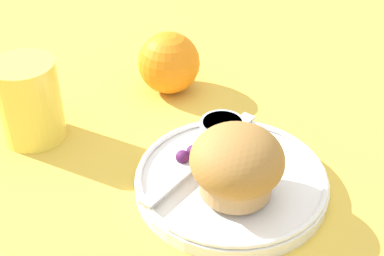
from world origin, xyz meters
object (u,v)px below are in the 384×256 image
(muffin, at_px, (237,164))
(orange_fruit, at_px, (169,63))
(butter_knife, at_px, (203,156))
(juice_glass, at_px, (29,101))

(muffin, xyz_separation_m, orange_fruit, (0.08, 0.21, -0.01))
(butter_knife, relative_size, orange_fruit, 2.30)
(muffin, relative_size, orange_fruit, 1.13)
(muffin, relative_size, juice_glass, 0.94)
(muffin, relative_size, butter_knife, 0.49)
(muffin, xyz_separation_m, juice_glass, (-0.10, 0.23, -0.00))
(muffin, height_order, juice_glass, juice_glass)
(butter_knife, xyz_separation_m, orange_fruit, (0.07, 0.16, 0.02))
(muffin, bearing_deg, orange_fruit, 69.89)
(muffin, xyz_separation_m, butter_knife, (0.01, 0.06, -0.03))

